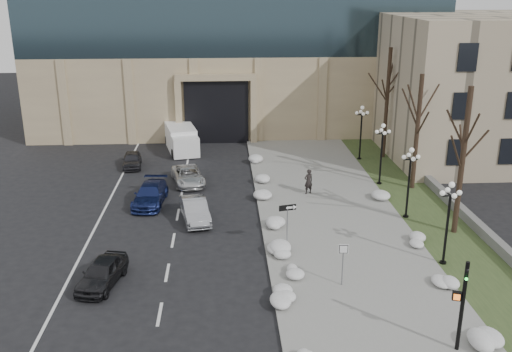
{
  "coord_description": "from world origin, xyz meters",
  "views": [
    {
      "loc": [
        -3.43,
        -21.01,
        14.36
      ],
      "look_at": [
        -1.5,
        11.28,
        3.5
      ],
      "focal_mm": 40.0,
      "sensor_mm": 36.0,
      "label": 1
    }
  ],
  "objects_px": {
    "one_way_sign": "(290,213)",
    "lamppost_a": "(449,212)",
    "keep_sign": "(343,256)",
    "traffic_signal": "(461,308)",
    "car_d": "(188,176)",
    "lamppost_c": "(382,146)",
    "box_truck": "(181,139)",
    "lamppost_b": "(410,173)",
    "pedestrian": "(308,181)",
    "car_a": "(102,273)",
    "car_c": "(150,194)",
    "lamppost_d": "(361,125)",
    "car_e": "(132,160)",
    "car_b": "(195,210)"
  },
  "relations": [
    {
      "from": "car_d",
      "to": "keep_sign",
      "type": "bearing_deg",
      "value": -74.61
    },
    {
      "from": "car_a",
      "to": "box_truck",
      "type": "xyz_separation_m",
      "value": [
        2.37,
        24.79,
        0.37
      ]
    },
    {
      "from": "pedestrian",
      "to": "traffic_signal",
      "type": "distance_m",
      "value": 19.03
    },
    {
      "from": "box_truck",
      "to": "car_e",
      "type": "bearing_deg",
      "value": -138.45
    },
    {
      "from": "lamppost_b",
      "to": "pedestrian",
      "type": "bearing_deg",
      "value": 140.69
    },
    {
      "from": "traffic_signal",
      "to": "lamppost_b",
      "type": "height_order",
      "value": "lamppost_b"
    },
    {
      "from": "one_way_sign",
      "to": "lamppost_a",
      "type": "xyz_separation_m",
      "value": [
        8.06,
        -2.28,
        0.77
      ]
    },
    {
      "from": "car_e",
      "to": "one_way_sign",
      "type": "relative_size",
      "value": 1.31
    },
    {
      "from": "lamppost_a",
      "to": "lamppost_d",
      "type": "height_order",
      "value": "same"
    },
    {
      "from": "traffic_signal",
      "to": "lamppost_c",
      "type": "bearing_deg",
      "value": 102.22
    },
    {
      "from": "car_e",
      "to": "lamppost_a",
      "type": "bearing_deg",
      "value": -50.17
    },
    {
      "from": "pedestrian",
      "to": "keep_sign",
      "type": "xyz_separation_m",
      "value": [
        -0.25,
        -13.18,
        0.69
      ]
    },
    {
      "from": "car_a",
      "to": "lamppost_d",
      "type": "distance_m",
      "value": 27.38
    },
    {
      "from": "car_e",
      "to": "lamppost_c",
      "type": "height_order",
      "value": "lamppost_c"
    },
    {
      "from": "pedestrian",
      "to": "lamppost_c",
      "type": "relative_size",
      "value": 0.38
    },
    {
      "from": "lamppost_b",
      "to": "lamppost_c",
      "type": "bearing_deg",
      "value": 90.0
    },
    {
      "from": "box_truck",
      "to": "one_way_sign",
      "type": "bearing_deg",
      "value": -82.58
    },
    {
      "from": "car_e",
      "to": "one_way_sign",
      "type": "height_order",
      "value": "one_way_sign"
    },
    {
      "from": "pedestrian",
      "to": "keep_sign",
      "type": "bearing_deg",
      "value": 66.93
    },
    {
      "from": "lamppost_a",
      "to": "car_d",
      "type": "bearing_deg",
      "value": 135.48
    },
    {
      "from": "box_truck",
      "to": "lamppost_c",
      "type": "bearing_deg",
      "value": -46.43
    },
    {
      "from": "lamppost_c",
      "to": "car_e",
      "type": "bearing_deg",
      "value": 163.62
    },
    {
      "from": "car_d",
      "to": "keep_sign",
      "type": "height_order",
      "value": "keep_sign"
    },
    {
      "from": "car_b",
      "to": "lamppost_d",
      "type": "relative_size",
      "value": 0.91
    },
    {
      "from": "car_e",
      "to": "lamppost_b",
      "type": "height_order",
      "value": "lamppost_b"
    },
    {
      "from": "pedestrian",
      "to": "lamppost_d",
      "type": "height_order",
      "value": "lamppost_d"
    },
    {
      "from": "traffic_signal",
      "to": "car_e",
      "type": "bearing_deg",
      "value": 141.59
    },
    {
      "from": "car_d",
      "to": "one_way_sign",
      "type": "height_order",
      "value": "one_way_sign"
    },
    {
      "from": "car_a",
      "to": "pedestrian",
      "type": "relative_size",
      "value": 2.17
    },
    {
      "from": "box_truck",
      "to": "one_way_sign",
      "type": "distance_m",
      "value": 22.75
    },
    {
      "from": "box_truck",
      "to": "traffic_signal",
      "type": "xyz_separation_m",
      "value": [
        13.24,
        -31.26,
        1.0
      ]
    },
    {
      "from": "car_a",
      "to": "box_truck",
      "type": "distance_m",
      "value": 24.91
    },
    {
      "from": "box_truck",
      "to": "car_c",
      "type": "bearing_deg",
      "value": -107.12
    },
    {
      "from": "car_a",
      "to": "one_way_sign",
      "type": "xyz_separation_m",
      "value": [
        9.86,
        3.35,
        1.63
      ]
    },
    {
      "from": "pedestrian",
      "to": "lamppost_a",
      "type": "distance_m",
      "value": 12.69
    },
    {
      "from": "box_truck",
      "to": "lamppost_a",
      "type": "relative_size",
      "value": 1.5
    },
    {
      "from": "car_e",
      "to": "lamppost_d",
      "type": "distance_m",
      "value": 19.47
    },
    {
      "from": "car_b",
      "to": "box_truck",
      "type": "xyz_separation_m",
      "value": [
        -1.93,
        16.77,
        0.33
      ]
    },
    {
      "from": "car_e",
      "to": "lamppost_c",
      "type": "xyz_separation_m",
      "value": [
        19.3,
        -5.67,
        2.45
      ]
    },
    {
      "from": "keep_sign",
      "to": "traffic_signal",
      "type": "distance_m",
      "value": 6.62
    },
    {
      "from": "car_c",
      "to": "one_way_sign",
      "type": "xyz_separation_m",
      "value": [
        8.75,
        -7.78,
        1.61
      ]
    },
    {
      "from": "car_a",
      "to": "keep_sign",
      "type": "distance_m",
      "value": 12.06
    },
    {
      "from": "car_b",
      "to": "lamppost_b",
      "type": "relative_size",
      "value": 0.91
    },
    {
      "from": "lamppost_b",
      "to": "lamppost_c",
      "type": "height_order",
      "value": "same"
    },
    {
      "from": "car_a",
      "to": "lamppost_a",
      "type": "relative_size",
      "value": 0.83
    },
    {
      "from": "one_way_sign",
      "to": "lamppost_a",
      "type": "bearing_deg",
      "value": -29.14
    },
    {
      "from": "traffic_signal",
      "to": "lamppost_d",
      "type": "height_order",
      "value": "lamppost_d"
    },
    {
      "from": "car_c",
      "to": "car_e",
      "type": "xyz_separation_m",
      "value": [
        -2.49,
        8.61,
        -0.07
      ]
    },
    {
      "from": "car_d",
      "to": "lamppost_b",
      "type": "bearing_deg",
      "value": -40.34
    },
    {
      "from": "box_truck",
      "to": "lamppost_a",
      "type": "distance_m",
      "value": 28.44
    }
  ]
}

